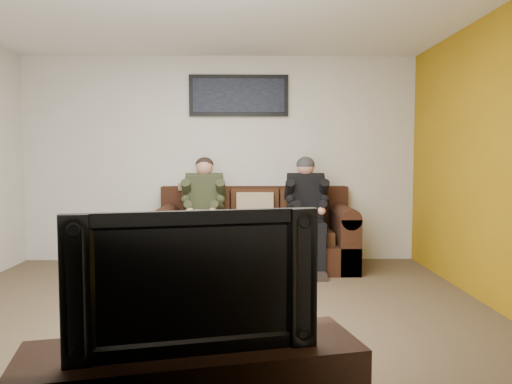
{
  "coord_description": "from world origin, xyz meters",
  "views": [
    {
      "loc": [
        0.34,
        -4.14,
        1.32
      ],
      "look_at": [
        0.44,
        1.2,
        0.95
      ],
      "focal_mm": 35.0,
      "sensor_mm": 36.0,
      "label": 1
    }
  ],
  "objects_px": {
    "framed_poster": "(239,96)",
    "television": "(192,278)",
    "person_left": "(204,207)",
    "cat": "(260,222)",
    "sofa": "(255,237)",
    "person_right": "(307,206)"
  },
  "relations": [
    {
      "from": "framed_poster",
      "to": "television",
      "type": "distance_m",
      "value": 4.37
    },
    {
      "from": "person_left",
      "to": "cat",
      "type": "height_order",
      "value": "person_left"
    },
    {
      "from": "television",
      "to": "framed_poster",
      "type": "bearing_deg",
      "value": 75.28
    },
    {
      "from": "sofa",
      "to": "person_left",
      "type": "height_order",
      "value": "person_left"
    },
    {
      "from": "framed_poster",
      "to": "cat",
      "type": "bearing_deg",
      "value": -67.33
    },
    {
      "from": "person_left",
      "to": "person_right",
      "type": "relative_size",
      "value": 0.99
    },
    {
      "from": "cat",
      "to": "sofa",
      "type": "bearing_deg",
      "value": 103.73
    },
    {
      "from": "person_left",
      "to": "sofa",
      "type": "bearing_deg",
      "value": 18.03
    },
    {
      "from": "sofa",
      "to": "person_right",
      "type": "height_order",
      "value": "person_right"
    },
    {
      "from": "person_right",
      "to": "cat",
      "type": "xyz_separation_m",
      "value": [
        -0.55,
        -0.04,
        -0.19
      ]
    },
    {
      "from": "person_left",
      "to": "television",
      "type": "xyz_separation_m",
      "value": [
        0.26,
        -3.59,
        0.04
      ]
    },
    {
      "from": "framed_poster",
      "to": "television",
      "type": "relative_size",
      "value": 1.16
    },
    {
      "from": "cat",
      "to": "television",
      "type": "xyz_separation_m",
      "value": [
        -0.4,
        -3.55,
        0.22
      ]
    },
    {
      "from": "person_left",
      "to": "person_right",
      "type": "bearing_deg",
      "value": 0.02
    },
    {
      "from": "person_right",
      "to": "framed_poster",
      "type": "distance_m",
      "value": 1.67
    },
    {
      "from": "framed_poster",
      "to": "sofa",
      "type": "bearing_deg",
      "value": -62.4
    },
    {
      "from": "sofa",
      "to": "framed_poster",
      "type": "distance_m",
      "value": 1.79
    },
    {
      "from": "sofa",
      "to": "television",
      "type": "height_order",
      "value": "television"
    },
    {
      "from": "sofa",
      "to": "television",
      "type": "bearing_deg",
      "value": -95.17
    },
    {
      "from": "person_left",
      "to": "cat",
      "type": "xyz_separation_m",
      "value": [
        0.66,
        -0.04,
        -0.18
      ]
    },
    {
      "from": "cat",
      "to": "person_left",
      "type": "bearing_deg",
      "value": 176.89
    },
    {
      "from": "person_right",
      "to": "cat",
      "type": "distance_m",
      "value": 0.58
    }
  ]
}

